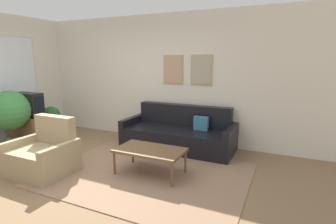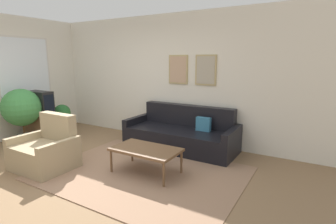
# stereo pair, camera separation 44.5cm
# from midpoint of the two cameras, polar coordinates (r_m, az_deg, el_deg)

# --- Properties ---
(ground_plane) EXTENTS (16.00, 16.00, 0.00)m
(ground_plane) POSITION_cam_midpoint_polar(r_m,az_deg,el_deg) (4.33, -23.28, -13.58)
(ground_plane) COLOR #846647
(area_rug) EXTENTS (3.04, 2.27, 0.01)m
(area_rug) POSITION_cam_midpoint_polar(r_m,az_deg,el_deg) (4.21, -7.83, -13.30)
(area_rug) COLOR #937056
(area_rug) RESTS_ON ground_plane
(wall_back) EXTENTS (8.00, 0.09, 2.70)m
(wall_back) POSITION_cam_midpoint_polar(r_m,az_deg,el_deg) (5.88, -5.94, 7.38)
(wall_back) COLOR silver
(wall_back) RESTS_ON ground_plane
(couch) EXTENTS (2.21, 0.90, 0.84)m
(couch) POSITION_cam_midpoint_polar(r_m,az_deg,el_deg) (5.26, -0.02, -4.87)
(couch) COLOR black
(couch) RESTS_ON ground_plane
(coffee_table) EXTENTS (1.05, 0.61, 0.41)m
(coffee_table) POSITION_cam_midpoint_polar(r_m,az_deg,el_deg) (4.09, -7.09, -8.50)
(coffee_table) COLOR brown
(coffee_table) RESTS_ON ground_plane
(tv_stand) EXTENTS (0.69, 0.46, 0.57)m
(tv_stand) POSITION_cam_midpoint_polar(r_m,az_deg,el_deg) (6.47, -29.51, -3.29)
(tv_stand) COLOR brown
(tv_stand) RESTS_ON ground_plane
(tv) EXTENTS (0.66, 0.28, 0.50)m
(tv) POSITION_cam_midpoint_polar(r_m,az_deg,el_deg) (6.37, -29.96, 1.38)
(tv) COLOR black
(tv) RESTS_ON tv_stand
(armchair) EXTENTS (0.92, 0.76, 0.87)m
(armchair) POSITION_cam_midpoint_polar(r_m,az_deg,el_deg) (4.68, -27.90, -8.38)
(armchair) COLOR tan
(armchair) RESTS_ON ground_plane
(potted_plant_tall) EXTENTS (0.78, 0.78, 1.16)m
(potted_plant_tall) POSITION_cam_midpoint_polar(r_m,az_deg,el_deg) (6.14, -33.06, 0.12)
(potted_plant_tall) COLOR slate
(potted_plant_tall) RESTS_ON ground_plane
(potted_plant_by_window) EXTENTS (0.40, 0.40, 0.70)m
(potted_plant_by_window) POSITION_cam_midpoint_polar(r_m,az_deg,el_deg) (6.71, -25.84, -1.17)
(potted_plant_by_window) COLOR slate
(potted_plant_by_window) RESTS_ON ground_plane
(potted_plant_small) EXTENTS (0.52, 0.52, 0.79)m
(potted_plant_small) POSITION_cam_midpoint_polar(r_m,az_deg,el_deg) (6.62, -30.28, -1.13)
(potted_plant_small) COLOR slate
(potted_plant_small) RESTS_ON ground_plane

